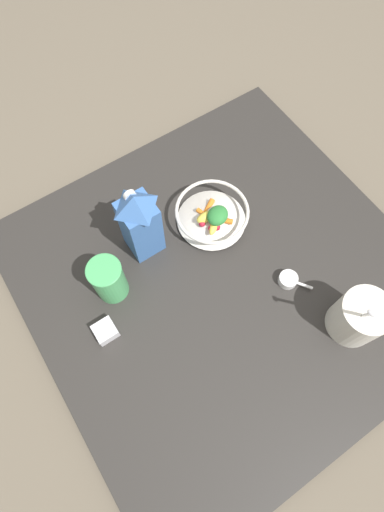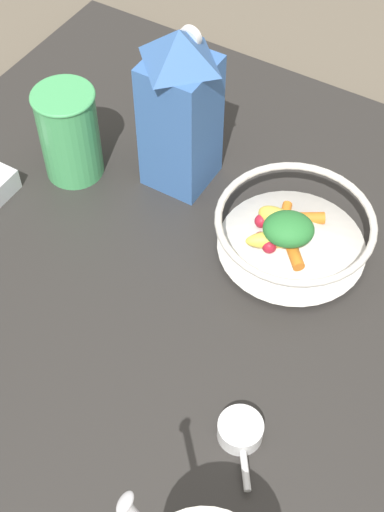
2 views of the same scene
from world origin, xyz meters
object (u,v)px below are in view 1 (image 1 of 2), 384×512
fruit_bowl (212,215)px  drinking_cup (108,279)px  yogurt_tub (360,316)px  spice_jar (106,331)px  milk_carton (140,223)px

fruit_bowl → drinking_cup: bearing=4.0°
yogurt_tub → drinking_cup: 0.64m
drinking_cup → yogurt_tub: bearing=137.6°
drinking_cup → spice_jar: (0.07, 0.10, -0.06)m
drinking_cup → milk_carton: bearing=-153.7°
drinking_cup → spice_jar: bearing=52.4°
fruit_bowl → spice_jar: 0.43m
milk_carton → yogurt_tub: yogurt_tub is taller
drinking_cup → fruit_bowl: bearing=-176.0°
drinking_cup → spice_jar: size_ratio=2.62×
yogurt_tub → milk_carton: bearing=-56.7°
milk_carton → spice_jar: 0.29m
fruit_bowl → drinking_cup: drinking_cup is taller
milk_carton → spice_jar: milk_carton is taller
yogurt_tub → drinking_cup: size_ratio=1.78×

